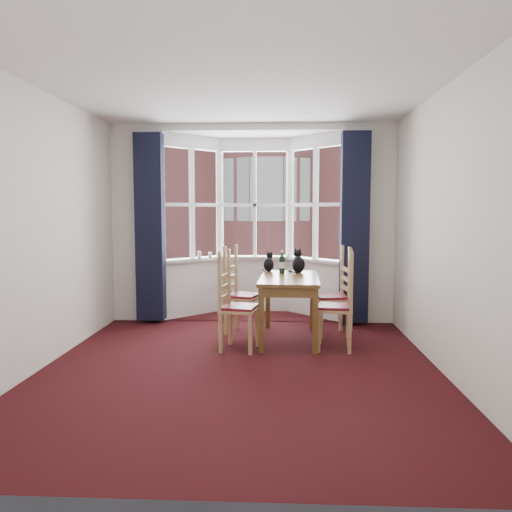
# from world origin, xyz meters

# --- Properties ---
(floor) EXTENTS (4.50, 4.50, 0.00)m
(floor) POSITION_xyz_m (0.00, 0.00, 0.00)
(floor) COLOR black
(floor) RESTS_ON ground
(ceiling) EXTENTS (4.50, 4.50, 0.00)m
(ceiling) POSITION_xyz_m (0.00, 0.00, 2.80)
(ceiling) COLOR white
(ceiling) RESTS_ON floor
(wall_left) EXTENTS (0.00, 4.50, 4.50)m
(wall_left) POSITION_xyz_m (-2.00, 0.00, 1.40)
(wall_left) COLOR silver
(wall_left) RESTS_ON floor
(wall_right) EXTENTS (0.00, 4.50, 4.50)m
(wall_right) POSITION_xyz_m (2.00, 0.00, 1.40)
(wall_right) COLOR silver
(wall_right) RESTS_ON floor
(wall_near) EXTENTS (4.00, 0.00, 4.00)m
(wall_near) POSITION_xyz_m (0.00, -2.25, 1.40)
(wall_near) COLOR silver
(wall_near) RESTS_ON floor
(wall_back_pier_left) EXTENTS (0.70, 0.12, 2.80)m
(wall_back_pier_left) POSITION_xyz_m (-1.65, 2.25, 1.40)
(wall_back_pier_left) COLOR silver
(wall_back_pier_left) RESTS_ON floor
(wall_back_pier_right) EXTENTS (0.70, 0.12, 2.80)m
(wall_back_pier_right) POSITION_xyz_m (1.65, 2.25, 1.40)
(wall_back_pier_right) COLOR silver
(wall_back_pier_right) RESTS_ON floor
(bay_window) EXTENTS (2.76, 0.94, 2.80)m
(bay_window) POSITION_xyz_m (0.00, 2.75, 1.40)
(bay_window) COLOR white
(bay_window) RESTS_ON floor
(curtain_left) EXTENTS (0.38, 0.22, 2.60)m
(curtain_left) POSITION_xyz_m (-1.42, 2.07, 1.35)
(curtain_left) COLOR black
(curtain_left) RESTS_ON floor
(curtain_right) EXTENTS (0.38, 0.22, 2.60)m
(curtain_right) POSITION_xyz_m (1.42, 2.07, 1.35)
(curtain_right) COLOR black
(curtain_right) RESTS_ON floor
(dining_table) EXTENTS (0.75, 1.33, 0.78)m
(dining_table) POSITION_xyz_m (0.51, 1.22, 0.67)
(dining_table) COLOR brown
(dining_table) RESTS_ON floor
(chair_left_near) EXTENTS (0.47, 0.49, 0.92)m
(chair_left_near) POSITION_xyz_m (-0.15, 0.75, 0.47)
(chair_left_near) COLOR tan
(chair_left_near) RESTS_ON floor
(chair_left_far) EXTENTS (0.51, 0.52, 0.92)m
(chair_left_far) POSITION_xyz_m (-0.16, 1.55, 0.47)
(chair_left_far) COLOR tan
(chair_left_far) RESTS_ON floor
(chair_right_near) EXTENTS (0.44, 0.46, 0.92)m
(chair_right_near) POSITION_xyz_m (1.12, 0.81, 0.47)
(chair_right_near) COLOR tan
(chair_right_near) RESTS_ON floor
(chair_right_far) EXTENTS (0.45, 0.47, 0.92)m
(chair_right_far) POSITION_xyz_m (1.15, 1.51, 0.47)
(chair_right_far) COLOR tan
(chair_right_far) RESTS_ON floor
(cat_left) EXTENTS (0.17, 0.22, 0.27)m
(cat_left) POSITION_xyz_m (0.25, 1.78, 0.88)
(cat_left) COLOR black
(cat_left) RESTS_ON dining_table
(cat_right) EXTENTS (0.19, 0.25, 0.32)m
(cat_right) POSITION_xyz_m (0.64, 1.64, 0.90)
(cat_right) COLOR black
(cat_right) RESTS_ON dining_table
(wine_bottle) EXTENTS (0.07, 0.07, 0.29)m
(wine_bottle) POSITION_xyz_m (0.43, 1.53, 0.91)
(wine_bottle) COLOR black
(wine_bottle) RESTS_ON dining_table
(candle_tall) EXTENTS (0.06, 0.06, 0.10)m
(candle_tall) POSITION_xyz_m (-0.82, 2.60, 0.92)
(candle_tall) COLOR white
(candle_tall) RESTS_ON bay_window
(candle_short) EXTENTS (0.06, 0.06, 0.09)m
(candle_short) POSITION_xyz_m (-0.66, 2.63, 0.91)
(candle_short) COLOR white
(candle_short) RESTS_ON bay_window
(street) EXTENTS (80.00, 80.00, 0.00)m
(street) POSITION_xyz_m (0.00, 32.25, -6.00)
(street) COLOR #333335
(street) RESTS_ON ground
(tenement_building) EXTENTS (18.40, 7.80, 15.20)m
(tenement_building) POSITION_xyz_m (0.00, 14.01, 1.60)
(tenement_building) COLOR #A05553
(tenement_building) RESTS_ON street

